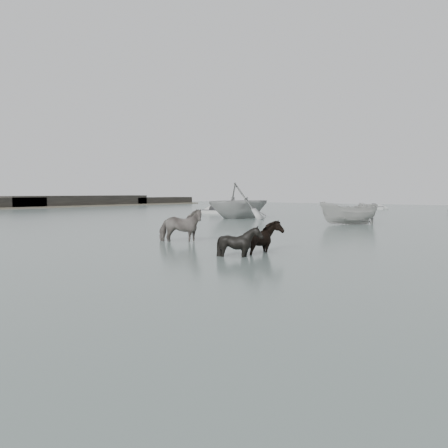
{
  "coord_description": "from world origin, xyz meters",
  "views": [
    {
      "loc": [
        10.56,
        -12.83,
        2.21
      ],
      "look_at": [
        0.36,
        0.33,
        1.0
      ],
      "focal_mm": 35.0,
      "sensor_mm": 36.0,
      "label": 1
    }
  ],
  "objects_px": {
    "pony_pinto": "(180,222)",
    "rowboat_lead": "(242,211)",
    "pony_dark": "(263,232)",
    "pony_black": "(240,236)"
  },
  "relations": [
    {
      "from": "pony_black",
      "to": "rowboat_lead",
      "type": "xyz_separation_m",
      "value": [
        -13.79,
        19.54,
        -0.14
      ]
    },
    {
      "from": "pony_pinto",
      "to": "pony_dark",
      "type": "relative_size",
      "value": 1.35
    },
    {
      "from": "pony_pinto",
      "to": "rowboat_lead",
      "type": "height_order",
      "value": "pony_pinto"
    },
    {
      "from": "pony_pinto",
      "to": "pony_black",
      "type": "bearing_deg",
      "value": -141.37
    },
    {
      "from": "rowboat_lead",
      "to": "pony_black",
      "type": "bearing_deg",
      "value": -79.29
    },
    {
      "from": "pony_pinto",
      "to": "pony_dark",
      "type": "xyz_separation_m",
      "value": [
        4.95,
        -0.88,
        -0.11
      ]
    },
    {
      "from": "pony_dark",
      "to": "pony_black",
      "type": "height_order",
      "value": "pony_dark"
    },
    {
      "from": "rowboat_lead",
      "to": "pony_pinto",
      "type": "bearing_deg",
      "value": -87.18
    },
    {
      "from": "pony_dark",
      "to": "pony_pinto",
      "type": "bearing_deg",
      "value": 59.02
    },
    {
      "from": "pony_pinto",
      "to": "rowboat_lead",
      "type": "distance_m",
      "value": 19.65
    }
  ]
}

